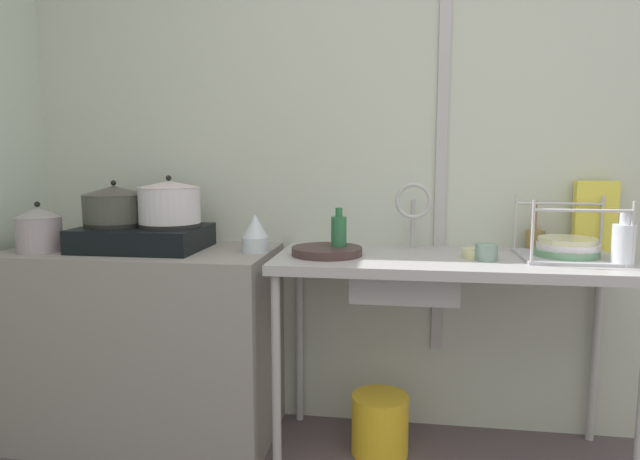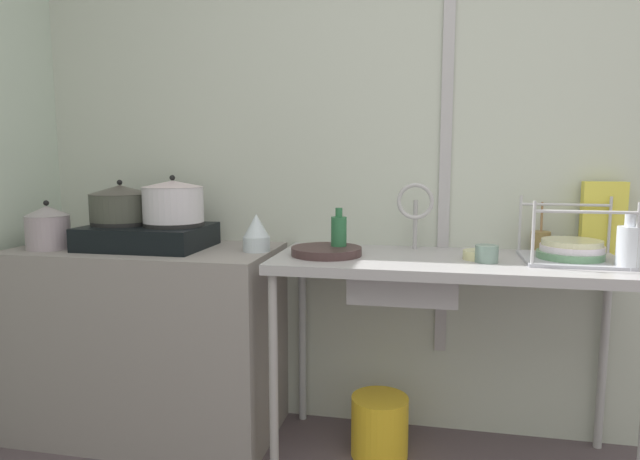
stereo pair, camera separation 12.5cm
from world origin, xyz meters
name	(u,v)px [view 2 (the right image)]	position (x,y,z in m)	size (l,w,h in m)	color
wall_back	(460,156)	(0.00, 1.86, 1.28)	(4.82, 0.10, 2.55)	beige
wall_metal_strip	(446,126)	(-0.06, 1.80, 1.41)	(0.05, 0.01, 2.04)	#AEABAD
counter_concrete	(150,340)	(-1.38, 1.52, 0.43)	(1.17, 0.57, 0.87)	gray
counter_sink	(449,276)	(-0.04, 1.52, 0.80)	(1.42, 0.57, 0.87)	#AEABAD
stove	(148,235)	(-1.36, 1.52, 0.92)	(0.53, 0.39, 0.12)	black
pot_on_left_burner	(121,203)	(-1.49, 1.52, 1.07)	(0.27, 0.27, 0.18)	#42453A
pot_on_right_burner	(173,201)	(-1.23, 1.52, 1.08)	(0.27, 0.27, 0.21)	silver
pot_beside_stove	(48,227)	(-1.78, 1.41, 0.96)	(0.19, 0.19, 0.22)	#A3949C
percolator	(256,233)	(-0.86, 1.53, 0.95)	(0.12, 0.12, 0.16)	silver
sink_basin	(404,276)	(-0.22, 1.52, 0.79)	(0.42, 0.36, 0.16)	#AEABAD
faucet	(415,205)	(-0.19, 1.67, 1.07)	(0.16, 0.09, 0.30)	#AEABAD
frying_pan	(326,251)	(-0.54, 1.49, 0.88)	(0.29, 0.29, 0.03)	#3F2B2A
dish_rack	(571,251)	(0.42, 1.56, 0.91)	(0.37, 0.33, 0.25)	#B9B7BA
cup_by_rack	(487,254)	(0.10, 1.46, 0.90)	(0.09, 0.09, 0.07)	gray
small_bowl_on_drainboard	(478,255)	(0.07, 1.52, 0.89)	(0.12, 0.12, 0.04)	beige
bottle_by_sink	(339,234)	(-0.50, 1.53, 0.95)	(0.07, 0.07, 0.19)	#29663D
bottle_by_rack	(628,246)	(0.58, 1.43, 0.95)	(0.08, 0.08, 0.21)	white
cereal_box	(603,218)	(0.58, 1.76, 1.02)	(0.17, 0.06, 0.30)	yellow
utensil_jar	(541,241)	(0.34, 1.75, 0.91)	(0.08, 0.08, 0.22)	olive
bucket_on_floor	(380,426)	(-0.31, 1.52, 0.13)	(0.24, 0.24, 0.26)	yellow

